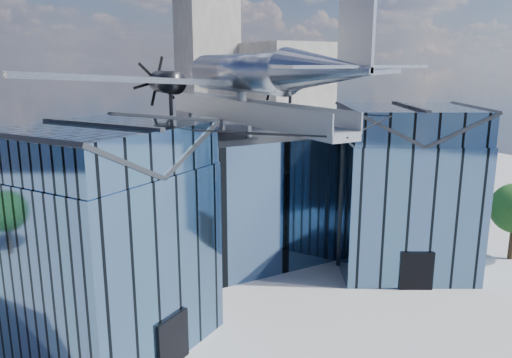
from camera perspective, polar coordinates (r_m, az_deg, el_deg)
ground_plane at (r=33.65m, az=1.74°, el=-12.71°), size 120.00×120.00×0.00m
museum at (r=36.53m, az=-2.98°, el=-1.36°), size 32.88×24.50×17.60m
bg_towers at (r=78.35m, az=-17.18°, el=9.16°), size 77.00×24.50×26.00m
tree_side_e at (r=55.79m, az=20.83°, el=1.33°), size 4.89×4.89×6.02m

